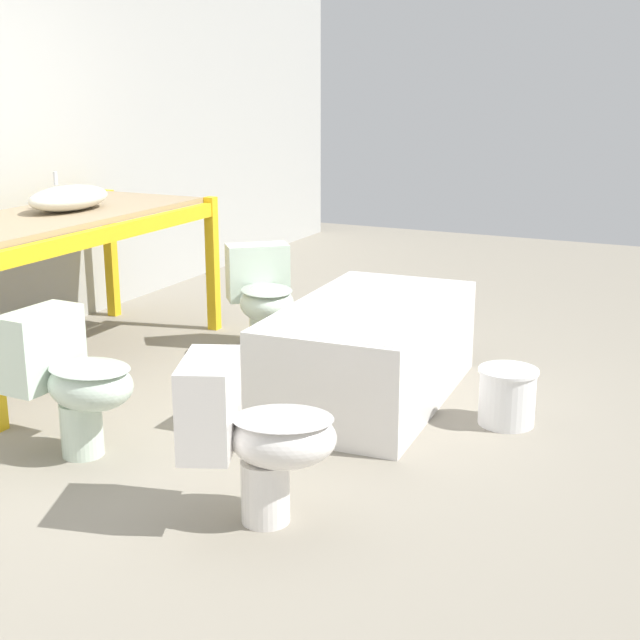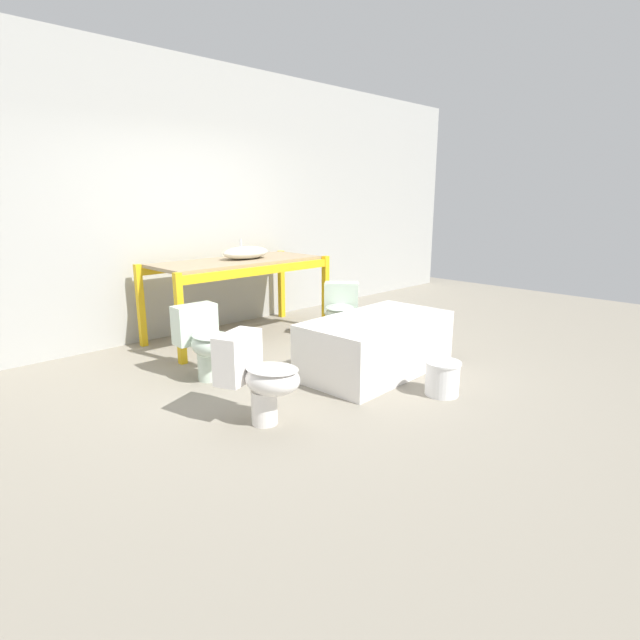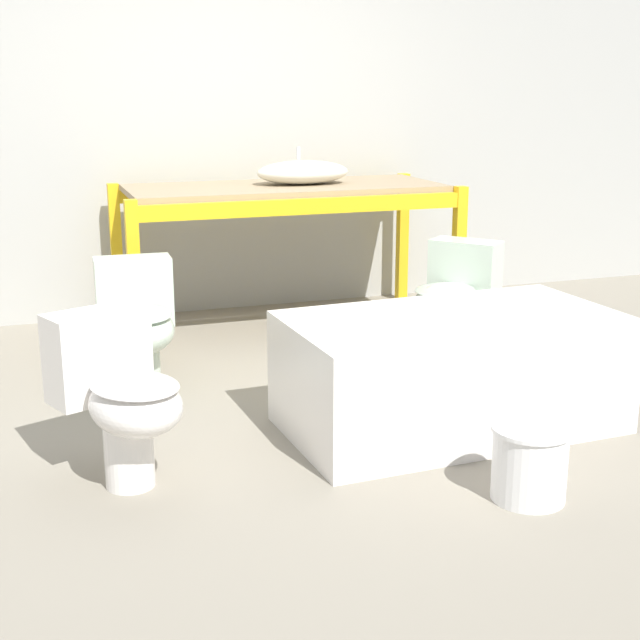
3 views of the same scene
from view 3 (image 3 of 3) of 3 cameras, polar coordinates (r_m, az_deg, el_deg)
The scene contains 9 objects.
ground_plane at distance 4.50m, azimuth -2.58°, elevation -5.13°, with size 12.00×12.00×0.00m, color gray.
warehouse_wall_rear at distance 6.17m, azimuth -8.20°, elevation 15.29°, with size 10.80×0.08×3.20m.
shelving_rack at distance 5.69m, azimuth -2.27°, elevation 7.47°, with size 2.10×0.94×0.92m.
sink_basin at distance 5.71m, azimuth -1.10°, elevation 9.43°, with size 0.60×0.34×0.23m.
bathtub_main at distance 4.11m, azimuth 8.39°, elevation -2.74°, with size 1.54×0.87×0.53m.
toilet_near at distance 4.61m, azimuth -11.57°, elevation 0.02°, with size 0.40×0.61×0.67m.
toilet_far at distance 3.56m, azimuth -12.68°, elevation -4.49°, with size 0.56×0.68×0.67m.
toilet_extra at distance 5.10m, azimuth 8.51°, elevation 1.57°, with size 0.69×0.66×0.67m.
bucket_white at distance 3.51m, azimuth 13.28°, elevation -8.78°, with size 0.30×0.30×0.29m.
Camera 3 is at (-1.18, -4.06, 1.53)m, focal length 50.00 mm.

